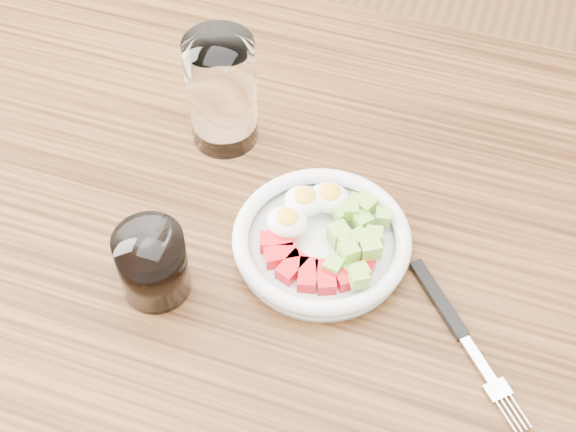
# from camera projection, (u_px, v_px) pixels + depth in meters

# --- Properties ---
(dining_table) EXTENTS (1.50, 0.90, 0.77)m
(dining_table) POSITION_uv_depth(u_px,v_px,m) (293.00, 285.00, 1.04)
(dining_table) COLOR brown
(dining_table) RESTS_ON ground
(bowl) EXTENTS (0.21, 0.21, 0.05)m
(bowl) POSITION_uv_depth(u_px,v_px,m) (322.00, 238.00, 0.94)
(bowl) COLOR white
(bowl) RESTS_ON dining_table
(fork) EXTENTS (0.16, 0.18, 0.01)m
(fork) POSITION_uv_depth(u_px,v_px,m) (452.00, 321.00, 0.88)
(fork) COLOR black
(fork) RESTS_ON dining_table
(water_glass) EXTENTS (0.09, 0.09, 0.16)m
(water_glass) POSITION_uv_depth(u_px,v_px,m) (222.00, 92.00, 1.00)
(water_glass) COLOR white
(water_glass) RESTS_ON dining_table
(coffee_glass) EXTENTS (0.08, 0.08, 0.09)m
(coffee_glass) POSITION_uv_depth(u_px,v_px,m) (153.00, 264.00, 0.88)
(coffee_glass) COLOR white
(coffee_glass) RESTS_ON dining_table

